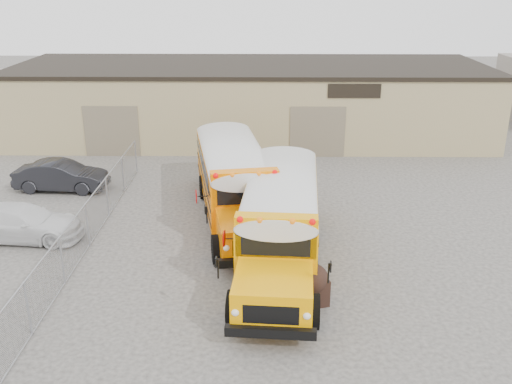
{
  "coord_description": "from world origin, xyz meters",
  "views": [
    {
      "loc": [
        0.84,
        -17.23,
        10.01
      ],
      "look_at": [
        0.56,
        4.86,
        1.6
      ],
      "focal_mm": 40.0,
      "sensor_mm": 36.0,
      "label": 1
    }
  ],
  "objects_px": {
    "car_white": "(22,223)",
    "school_bus_left": "(220,137)",
    "car_dark": "(61,176)",
    "tarp_bundle": "(313,284)",
    "school_bus_right": "(286,161)"
  },
  "relations": [
    {
      "from": "school_bus_right",
      "to": "car_dark",
      "type": "relative_size",
      "value": 2.41
    },
    {
      "from": "school_bus_left",
      "to": "car_white",
      "type": "relative_size",
      "value": 2.26
    },
    {
      "from": "school_bus_left",
      "to": "tarp_bundle",
      "type": "relative_size",
      "value": 8.07
    },
    {
      "from": "school_bus_right",
      "to": "tarp_bundle",
      "type": "relative_size",
      "value": 7.89
    },
    {
      "from": "car_white",
      "to": "car_dark",
      "type": "xyz_separation_m",
      "value": [
        -0.29,
        5.63,
        0.03
      ]
    },
    {
      "from": "car_white",
      "to": "school_bus_left",
      "type": "bearing_deg",
      "value": -35.38
    },
    {
      "from": "tarp_bundle",
      "to": "car_dark",
      "type": "height_order",
      "value": "car_dark"
    },
    {
      "from": "car_dark",
      "to": "tarp_bundle",
      "type": "bearing_deg",
      "value": -128.25
    },
    {
      "from": "tarp_bundle",
      "to": "school_bus_left",
      "type": "bearing_deg",
      "value": 106.08
    },
    {
      "from": "car_white",
      "to": "school_bus_right",
      "type": "bearing_deg",
      "value": -62.22
    },
    {
      "from": "tarp_bundle",
      "to": "school_bus_right",
      "type": "bearing_deg",
      "value": 93.08
    },
    {
      "from": "school_bus_left",
      "to": "tarp_bundle",
      "type": "height_order",
      "value": "school_bus_left"
    },
    {
      "from": "tarp_bundle",
      "to": "car_white",
      "type": "height_order",
      "value": "car_white"
    },
    {
      "from": "school_bus_left",
      "to": "car_dark",
      "type": "height_order",
      "value": "school_bus_left"
    },
    {
      "from": "school_bus_left",
      "to": "school_bus_right",
      "type": "distance_m",
      "value": 5.47
    }
  ]
}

